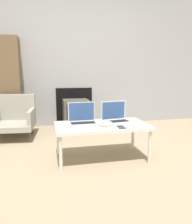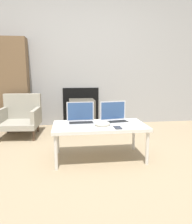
{
  "view_description": "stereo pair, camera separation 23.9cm",
  "coord_description": "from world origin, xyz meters",
  "views": [
    {
      "loc": [
        -0.6,
        -2.16,
        1.0
      ],
      "look_at": [
        0.0,
        0.52,
        0.5
      ],
      "focal_mm": 35.0,
      "sensor_mm": 36.0,
      "label": 1
    },
    {
      "loc": [
        -0.37,
        -2.2,
        1.0
      ],
      "look_at": [
        0.0,
        0.52,
        0.5
      ],
      "focal_mm": 35.0,
      "sensor_mm": 36.0,
      "label": 2
    }
  ],
  "objects": [
    {
      "name": "ground_plane",
      "position": [
        0.0,
        0.0,
        0.0
      ],
      "size": [
        14.0,
        14.0,
        0.0
      ],
      "primitive_type": "plane",
      "color": "#998466"
    },
    {
      "name": "wall_back",
      "position": [
        -0.0,
        2.05,
        1.29
      ],
      "size": [
        7.0,
        0.08,
        2.6
      ],
      "color": "#999999",
      "rests_on": "ground_plane"
    },
    {
      "name": "table",
      "position": [
        0.0,
        0.22,
        0.38
      ],
      "size": [
        1.06,
        0.57,
        0.41
      ],
      "color": "silver",
      "rests_on": "ground_plane"
    },
    {
      "name": "laptop_left",
      "position": [
        -0.21,
        0.32,
        0.47
      ],
      "size": [
        0.33,
        0.23,
        0.25
      ],
      "rotation": [
        0.0,
        0.0,
        0.01
      ],
      "color": "#B2B2B7",
      "rests_on": "table"
    },
    {
      "name": "laptop_right",
      "position": [
        0.2,
        0.32,
        0.47
      ],
      "size": [
        0.36,
        0.27,
        0.25
      ],
      "rotation": [
        0.0,
        0.0,
        0.16
      ],
      "color": "silver",
      "rests_on": "table"
    },
    {
      "name": "headphones",
      "position": [
        0.02,
        0.17,
        0.43
      ],
      "size": [
        0.18,
        0.18,
        0.04
      ],
      "color": "beige",
      "rests_on": "table"
    },
    {
      "name": "phone",
      "position": [
        0.17,
        0.03,
        0.42
      ],
      "size": [
        0.08,
        0.14,
        0.01
      ],
      "color": "#333338",
      "rests_on": "table"
    },
    {
      "name": "tv",
      "position": [
        -0.1,
        1.77,
        0.26
      ],
      "size": [
        0.46,
        0.46,
        0.52
      ],
      "color": "#4C473D",
      "rests_on": "ground_plane"
    },
    {
      "name": "armchair",
      "position": [
        -1.11,
        1.38,
        0.32
      ],
      "size": [
        0.64,
        0.66,
        0.66
      ],
      "rotation": [
        0.0,
        0.0,
        -0.07
      ],
      "color": "gray",
      "rests_on": "ground_plane"
    },
    {
      "name": "bookshelf",
      "position": [
        -1.48,
        1.85,
        0.8
      ],
      "size": [
        0.89,
        0.32,
        1.6
      ],
      "color": "brown",
      "rests_on": "ground_plane"
    }
  ]
}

